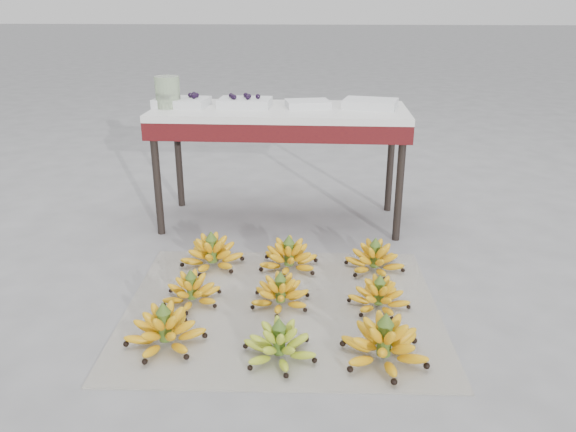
# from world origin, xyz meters

# --- Properties ---
(ground) EXTENTS (60.00, 60.00, 0.00)m
(ground) POSITION_xyz_m (0.00, 0.00, 0.00)
(ground) COLOR slate
(ground) RESTS_ON ground
(newspaper_mat) EXTENTS (1.29, 1.10, 0.01)m
(newspaper_mat) POSITION_xyz_m (0.02, 0.01, 0.00)
(newspaper_mat) COLOR silver
(newspaper_mat) RESTS_ON ground
(bunch_front_left) EXTENTS (0.29, 0.29, 0.17)m
(bunch_front_left) POSITION_xyz_m (-0.38, -0.28, 0.06)
(bunch_front_left) COLOR gold
(bunch_front_left) RESTS_ON newspaper_mat
(bunch_front_center) EXTENTS (0.34, 0.34, 0.16)m
(bunch_front_center) POSITION_xyz_m (0.03, -0.33, 0.06)
(bunch_front_center) COLOR #8CAA1E
(bunch_front_center) RESTS_ON newspaper_mat
(bunch_front_right) EXTENTS (0.37, 0.37, 0.19)m
(bunch_front_right) POSITION_xyz_m (0.39, -0.32, 0.07)
(bunch_front_right) COLOR gold
(bunch_front_right) RESTS_ON newspaper_mat
(bunch_mid_left) EXTENTS (0.26, 0.26, 0.15)m
(bunch_mid_left) POSITION_xyz_m (-0.35, 0.03, 0.06)
(bunch_mid_left) COLOR gold
(bunch_mid_left) RESTS_ON newspaper_mat
(bunch_mid_center) EXTENTS (0.32, 0.32, 0.15)m
(bunch_mid_center) POSITION_xyz_m (0.01, 0.03, 0.06)
(bunch_mid_center) COLOR gold
(bunch_mid_center) RESTS_ON newspaper_mat
(bunch_mid_right) EXTENTS (0.29, 0.29, 0.15)m
(bunch_mid_right) POSITION_xyz_m (0.41, 0.04, 0.06)
(bunch_mid_right) COLOR gold
(bunch_mid_right) RESTS_ON newspaper_mat
(bunch_back_left) EXTENTS (0.35, 0.35, 0.17)m
(bunch_back_left) POSITION_xyz_m (-0.34, 0.37, 0.07)
(bunch_back_left) COLOR gold
(bunch_back_left) RESTS_ON newspaper_mat
(bunch_back_center) EXTENTS (0.36, 0.36, 0.17)m
(bunch_back_center) POSITION_xyz_m (0.02, 0.37, 0.06)
(bunch_back_center) COLOR gold
(bunch_back_center) RESTS_ON newspaper_mat
(bunch_back_right) EXTENTS (0.35, 0.35, 0.16)m
(bunch_back_right) POSITION_xyz_m (0.41, 0.38, 0.06)
(bunch_back_right) COLOR gold
(bunch_back_right) RESTS_ON newspaper_mat
(vendor_table) EXTENTS (1.33, 0.53, 0.64)m
(vendor_table) POSITION_xyz_m (-0.07, 0.98, 0.57)
(vendor_table) COLOR black
(vendor_table) RESTS_ON ground
(tray_far_left) EXTENTS (0.29, 0.22, 0.07)m
(tray_far_left) POSITION_xyz_m (-0.59, 0.99, 0.66)
(tray_far_left) COLOR silver
(tray_far_left) RESTS_ON vendor_table
(tray_left) EXTENTS (0.28, 0.20, 0.07)m
(tray_left) POSITION_xyz_m (-0.25, 1.01, 0.66)
(tray_left) COLOR silver
(tray_left) RESTS_ON vendor_table
(tray_right) EXTENTS (0.25, 0.21, 0.04)m
(tray_right) POSITION_xyz_m (0.08, 1.01, 0.66)
(tray_right) COLOR silver
(tray_right) RESTS_ON vendor_table
(tray_far_right) EXTENTS (0.31, 0.25, 0.04)m
(tray_far_right) POSITION_xyz_m (0.41, 1.02, 0.66)
(tray_far_right) COLOR silver
(tray_far_right) RESTS_ON vendor_table
(glass_jar) EXTENTS (0.17, 0.17, 0.16)m
(glass_jar) POSITION_xyz_m (-0.65, 0.95, 0.72)
(glass_jar) COLOR beige
(glass_jar) RESTS_ON vendor_table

